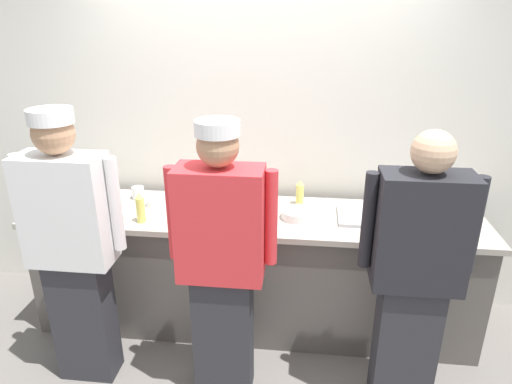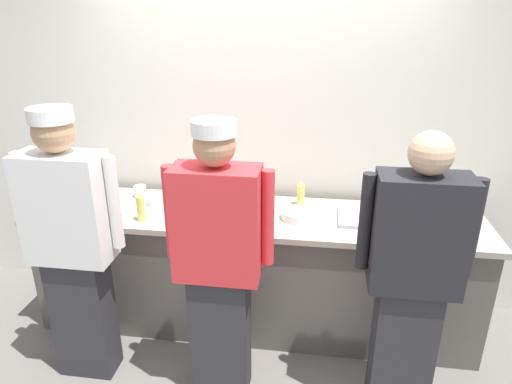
{
  "view_description": "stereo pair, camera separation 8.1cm",
  "coord_description": "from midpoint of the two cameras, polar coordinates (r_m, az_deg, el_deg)",
  "views": [
    {
      "loc": [
        0.34,
        -2.47,
        2.2
      ],
      "look_at": [
        0.02,
        0.35,
        1.07
      ],
      "focal_mm": 31.75,
      "sensor_mm": 36.0,
      "label": 1
    },
    {
      "loc": [
        0.42,
        -2.46,
        2.2
      ],
      "look_at": [
        0.02,
        0.35,
        1.07
      ],
      "focal_mm": 31.75,
      "sensor_mm": 36.0,
      "label": 2
    }
  ],
  "objects": [
    {
      "name": "ground_plane",
      "position": [
        3.33,
        -1.78,
        -19.63
      ],
      "size": [
        9.0,
        9.0,
        0.0
      ],
      "primitive_type": "plane",
      "color": "slate"
    },
    {
      "name": "plate_stack_front",
      "position": [
        3.07,
        4.53,
        -2.81
      ],
      "size": [
        0.22,
        0.22,
        0.06
      ],
      "color": "white",
      "rests_on": "prep_counter"
    },
    {
      "name": "chef_near_left",
      "position": [
        2.88,
        -22.88,
        -6.25
      ],
      "size": [
        0.62,
        0.24,
        1.73
      ],
      "color": "#2D2D33",
      "rests_on": "ground"
    },
    {
      "name": "ramekin_orange_sauce",
      "position": [
        3.36,
        -13.48,
        -1.28
      ],
      "size": [
        0.11,
        0.11,
        0.04
      ],
      "color": "white",
      "rests_on": "prep_counter"
    },
    {
      "name": "chef_far_right",
      "position": [
        2.62,
        18.58,
        -9.56
      ],
      "size": [
        0.61,
        0.24,
        1.68
      ],
      "color": "#2D2D33",
      "rests_on": "ground"
    },
    {
      "name": "prep_counter",
      "position": [
        3.35,
        -0.96,
        -9.7
      ],
      "size": [
        3.15,
        0.69,
        0.9
      ],
      "color": "#56514C",
      "rests_on": "ground"
    },
    {
      "name": "deli_cup",
      "position": [
        3.51,
        -15.27,
        -0.09
      ],
      "size": [
        0.09,
        0.09,
        0.09
      ],
      "primitive_type": "cylinder",
      "color": "white",
      "rests_on": "prep_counter"
    },
    {
      "name": "chef_center",
      "position": [
        2.56,
        -5.29,
        -8.54
      ],
      "size": [
        0.61,
        0.24,
        1.7
      ],
      "color": "#2D2D33",
      "rests_on": "ground"
    },
    {
      "name": "squeeze_bottle_secondary",
      "position": [
        3.27,
        4.83,
        -0.13
      ],
      "size": [
        0.06,
        0.06,
        0.19
      ],
      "color": "#E5E066",
      "rests_on": "prep_counter"
    },
    {
      "name": "wall_back",
      "position": [
        3.43,
        -0.02,
        7.79
      ],
      "size": [
        4.94,
        0.1,
        2.74
      ],
      "color": "silver",
      "rests_on": "ground"
    },
    {
      "name": "sheet_tray",
      "position": [
        3.15,
        13.55,
        -3.1
      ],
      "size": [
        0.45,
        0.33,
        0.02
      ],
      "primitive_type": "cube",
      "rotation": [
        0.0,
        0.0,
        -0.02
      ],
      "color": "#B7BABF",
      "rests_on": "prep_counter"
    },
    {
      "name": "chefs_knife",
      "position": [
        3.19,
        -0.61,
        -2.25
      ],
      "size": [
        0.28,
        0.03,
        0.02
      ],
      "color": "#B7BABF",
      "rests_on": "prep_counter"
    },
    {
      "name": "ramekin_green_sauce",
      "position": [
        3.22,
        -17.06,
        -2.77
      ],
      "size": [
        0.1,
        0.1,
        0.04
      ],
      "color": "white",
      "rests_on": "prep_counter"
    },
    {
      "name": "squeeze_bottle_primary",
      "position": [
        3.09,
        -15.09,
        -1.97
      ],
      "size": [
        0.06,
        0.06,
        0.21
      ],
      "color": "#E5E066",
      "rests_on": "prep_counter"
    },
    {
      "name": "mixing_bowl_steel",
      "position": [
        3.5,
        -21.7,
        -0.66
      ],
      "size": [
        0.33,
        0.33,
        0.13
      ],
      "primitive_type": "cylinder",
      "color": "#B7BABF",
      "rests_on": "prep_counter"
    },
    {
      "name": "ramekin_red_sauce",
      "position": [
        3.38,
        -8.25,
        -0.83
      ],
      "size": [
        0.08,
        0.08,
        0.04
      ],
      "color": "white",
      "rests_on": "prep_counter"
    },
    {
      "name": "plate_stack_rear",
      "position": [
        3.16,
        20.66,
        -3.13
      ],
      "size": [
        0.23,
        0.23,
        0.1
      ],
      "color": "white",
      "rests_on": "prep_counter"
    }
  ]
}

